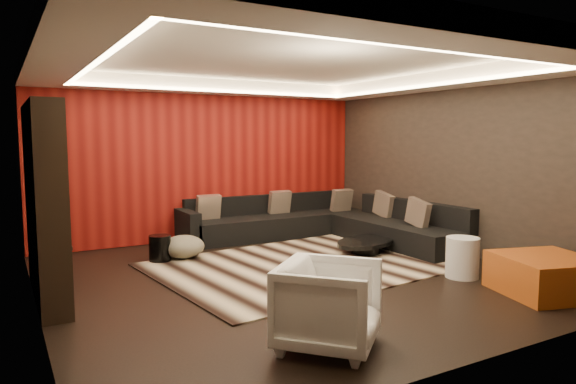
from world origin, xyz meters
TOP-DOWN VIEW (x-y plane):
  - floor at (0.00, 0.00)m, footprint 6.00×6.00m
  - ceiling at (0.00, 0.00)m, footprint 6.00×6.00m
  - wall_back at (0.00, 3.01)m, footprint 6.00×0.02m
  - wall_left at (-3.01, 0.00)m, footprint 0.02×6.00m
  - wall_right at (3.01, 0.00)m, footprint 0.02×6.00m
  - red_feature_wall at (0.00, 2.97)m, footprint 5.98×0.05m
  - soffit_back at (0.00, 2.70)m, footprint 6.00×0.60m
  - soffit_front at (0.00, -2.70)m, footprint 6.00×0.60m
  - soffit_left at (-2.70, 0.00)m, footprint 0.60×4.80m
  - soffit_right at (2.70, 0.00)m, footprint 0.60×4.80m
  - cove_back at (0.00, 2.36)m, footprint 4.80×0.08m
  - cove_front at (0.00, -2.36)m, footprint 4.80×0.08m
  - cove_left at (-2.36, 0.00)m, footprint 0.08×4.80m
  - cove_right at (2.36, 0.00)m, footprint 0.08×4.80m
  - tv_surround at (-2.85, 0.60)m, footprint 0.30×2.00m
  - tv_screen at (-2.69, 0.60)m, footprint 0.04×1.30m
  - tv_shelf at (-2.69, 0.60)m, footprint 0.04×1.60m
  - rug at (0.42, 0.41)m, footprint 4.31×3.42m
  - coffee_table at (1.68, 0.55)m, footprint 1.60×1.60m
  - drum_stool at (-1.27, 1.64)m, footprint 0.32×0.32m
  - striped_pouf at (-0.91, 1.65)m, footprint 0.73×0.73m
  - white_side_table at (1.93, -1.15)m, footprint 0.50×0.50m
  - orange_ottoman at (2.21, -2.14)m, footprint 1.25×1.25m
  - armchair at (-0.87, -2.16)m, footprint 1.16×1.16m
  - sectional_sofa at (1.73, 1.86)m, footprint 3.65×3.50m
  - throw_pillows at (1.80, 1.88)m, footprint 3.15×2.68m

SIDE VIEW (x-z plane):
  - floor at x=0.00m, z-range -0.02..0.00m
  - rug at x=0.42m, z-range 0.00..0.02m
  - coffee_table at x=1.68m, z-range 0.02..0.23m
  - striped_pouf at x=-0.91m, z-range 0.02..0.36m
  - drum_stool at x=-1.27m, z-range 0.02..0.40m
  - orange_ottoman at x=2.21m, z-range 0.00..0.45m
  - sectional_sofa at x=1.73m, z-range -0.11..0.64m
  - white_side_table at x=1.93m, z-range 0.00..0.53m
  - armchair at x=-0.87m, z-range 0.00..0.76m
  - throw_pillows at x=1.80m, z-range 0.37..0.87m
  - tv_shelf at x=-2.69m, z-range 0.68..0.72m
  - tv_surround at x=-2.85m, z-range 0.00..2.20m
  - wall_back at x=0.00m, z-range 0.00..2.80m
  - wall_left at x=-3.01m, z-range 0.00..2.80m
  - wall_right at x=3.01m, z-range 0.00..2.80m
  - red_feature_wall at x=0.00m, z-range 0.01..2.79m
  - tv_screen at x=-2.69m, z-range 1.05..1.85m
  - cove_back at x=0.00m, z-range 2.58..2.62m
  - cove_front at x=0.00m, z-range 2.58..2.62m
  - cove_left at x=-2.36m, z-range 2.58..2.62m
  - cove_right at x=2.36m, z-range 2.58..2.62m
  - soffit_back at x=0.00m, z-range 2.58..2.80m
  - soffit_front at x=0.00m, z-range 2.58..2.80m
  - soffit_left at x=-2.70m, z-range 2.58..2.80m
  - soffit_right at x=2.70m, z-range 2.58..2.80m
  - ceiling at x=0.00m, z-range 2.80..2.82m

